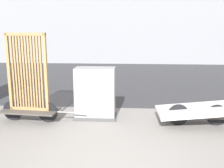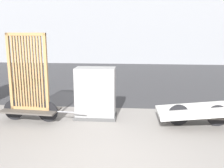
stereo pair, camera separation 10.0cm
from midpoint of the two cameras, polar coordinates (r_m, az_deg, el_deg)
ground_plane at (r=4.68m, az=-2.45°, el=-17.32°), size 60.00×60.00×0.00m
road_strip at (r=12.59m, az=1.72°, el=1.47°), size 56.00×9.95×0.01m
bike_cart_with_bedframe at (r=6.79m, az=-18.06°, el=-1.35°), size 2.14×0.75×2.20m
bike_cart_with_mattress at (r=6.62m, az=17.81°, el=-5.61°), size 2.39×1.05×0.52m
utility_cabinet at (r=6.76m, az=-4.07°, el=-2.36°), size 1.07×0.60×1.32m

